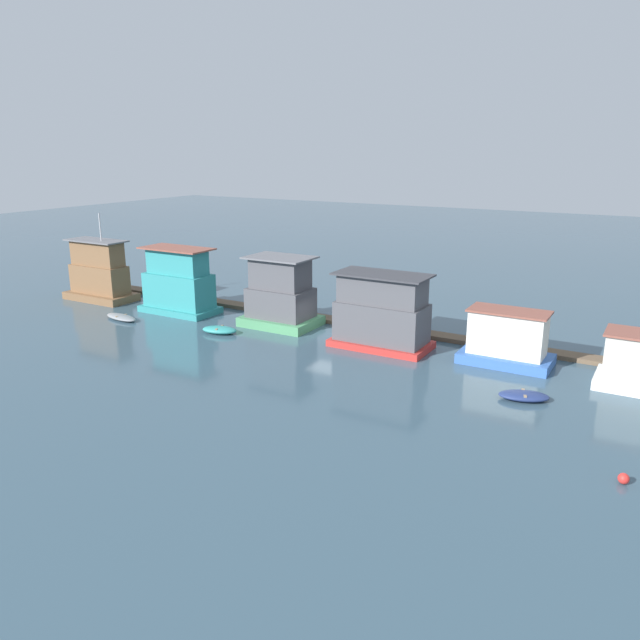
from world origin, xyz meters
TOP-DOWN VIEW (x-y plane):
  - ground_plane at (0.00, 0.00)m, footprint 200.00×200.00m
  - dock_walkway at (0.00, 3.42)m, footprint 59.60×1.40m
  - houseboat_brown at (-22.98, -0.54)m, footprint 6.49×3.23m
  - houseboat_teal at (-13.82, -0.32)m, footprint 6.42×3.37m
  - houseboat_green at (-4.36, 0.54)m, footprint 5.60×4.04m
  - houseboat_red at (4.54, -0.51)m, footprint 6.68×3.57m
  - houseboat_blue at (12.80, 0.38)m, footprint 5.63×3.24m
  - dinghy_grey at (-16.25, -4.46)m, footprint 3.57×1.72m
  - dinghy_teal at (-7.09, -3.53)m, footprint 2.91×2.01m
  - dinghy_navy at (15.17, -5.12)m, footprint 2.98×2.19m
  - buoy_red at (20.67, -12.02)m, footprint 0.46×0.46m

SIDE VIEW (x-z plane):
  - ground_plane at x=0.00m, z-range 0.00..0.00m
  - dock_walkway at x=0.00m, z-range 0.00..0.30m
  - dinghy_grey at x=-16.25m, z-range 0.00..0.38m
  - buoy_red at x=20.67m, z-range 0.00..0.46m
  - dinghy_navy at x=15.17m, z-range 0.00..0.47m
  - dinghy_teal at x=-7.09m, z-range 0.00..0.53m
  - houseboat_blue at x=12.80m, z-range -0.17..3.30m
  - houseboat_brown at x=-22.98m, z-range -1.54..6.20m
  - houseboat_green at x=-4.36m, z-range -0.34..4.99m
  - houseboat_teal at x=-13.82m, z-range -0.31..5.07m
  - houseboat_red at x=4.54m, z-range -0.17..4.94m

